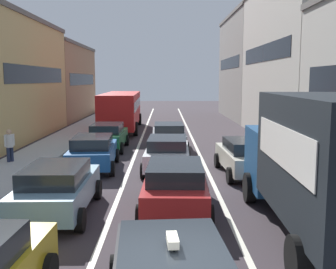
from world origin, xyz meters
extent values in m
cube|color=#B1B1B1|center=(-6.70, 20.00, 0.07)|extent=(2.60, 64.00, 0.14)
cube|color=silver|center=(-1.70, 20.00, 0.01)|extent=(0.16, 60.00, 0.01)
cube|color=silver|center=(1.70, 20.00, 0.01)|extent=(0.16, 60.00, 0.01)
cube|color=black|center=(-8.48, 22.00, 4.24)|extent=(0.02, 11.73, 1.10)
cube|color=#9E7556|center=(-12.00, 36.67, 3.58)|extent=(7.00, 14.57, 7.17)
cube|color=black|center=(-8.48, 36.67, 3.94)|extent=(0.02, 11.73, 1.10)
cube|color=#66605B|center=(-12.00, 36.67, 7.32)|extent=(7.20, 14.57, 0.30)
cube|color=gray|center=(9.90, 36.67, 5.07)|extent=(7.00, 14.57, 10.13)
cube|color=black|center=(6.38, 36.67, 5.57)|extent=(0.02, 11.73, 1.10)
cube|color=#66605B|center=(9.90, 36.67, 10.28)|extent=(7.20, 14.57, 0.30)
cube|color=#B2ADA3|center=(9.90, 22.00, 5.15)|extent=(7.00, 14.57, 10.30)
cube|color=black|center=(6.38, 22.00, 5.67)|extent=(0.02, 11.73, 1.10)
cube|color=navy|center=(3.79, 7.43, 1.43)|extent=(2.47, 2.47, 1.90)
cube|color=black|center=(3.82, 8.64, 1.81)|extent=(2.02, 0.09, 0.70)
cube|color=black|center=(3.67, 3.67, 2.18)|extent=(2.57, 5.51, 2.80)
cube|color=white|center=(2.46, 3.71, 2.46)|extent=(0.16, 4.48, 0.90)
cylinder|color=black|center=(2.59, 7.55, 0.48)|extent=(0.33, 0.97, 0.96)
cylinder|color=black|center=(4.99, 7.47, 0.48)|extent=(0.33, 0.97, 0.96)
cylinder|color=black|center=(2.43, 2.27, 0.48)|extent=(0.33, 0.97, 0.96)
cube|color=#1E2328|center=(-0.02, 0.54, 1.23)|extent=(1.75, 2.51, 0.52)
cube|color=#F2EACC|center=(-0.02, 0.54, 1.60)|extent=(0.19, 0.45, 0.12)
cylinder|color=black|center=(0.78, 2.26, 0.32)|extent=(0.26, 0.65, 0.64)
cube|color=#A51E1E|center=(0.17, 6.71, 0.67)|extent=(1.93, 4.35, 0.70)
cube|color=#1E2328|center=(0.16, 6.51, 1.23)|extent=(1.65, 2.45, 0.52)
cylinder|color=black|center=(-0.71, 8.19, 0.32)|extent=(0.24, 0.65, 0.64)
cylinder|color=black|center=(1.13, 8.14, 0.32)|extent=(0.24, 0.65, 0.64)
cylinder|color=black|center=(-0.79, 5.27, 0.32)|extent=(0.24, 0.65, 0.64)
cylinder|color=black|center=(1.05, 5.22, 0.32)|extent=(0.24, 0.65, 0.64)
cube|color=#759EB7|center=(-3.27, 6.44, 0.67)|extent=(1.85, 4.32, 0.70)
cube|color=#1E2328|center=(-3.27, 6.24, 1.23)|extent=(1.61, 2.43, 0.52)
cylinder|color=black|center=(-4.21, 7.90, 0.32)|extent=(0.23, 0.64, 0.64)
cylinder|color=black|center=(-2.37, 7.92, 0.32)|extent=(0.23, 0.64, 0.64)
cylinder|color=black|center=(-4.17, 4.97, 0.32)|extent=(0.23, 0.64, 0.64)
cylinder|color=black|center=(-2.33, 4.99, 0.32)|extent=(0.23, 0.64, 0.64)
cube|color=silver|center=(-0.02, 12.10, 0.67)|extent=(1.95, 4.36, 0.70)
cube|color=#1E2328|center=(-0.03, 11.90, 1.23)|extent=(1.67, 2.46, 0.52)
cylinder|color=black|center=(-0.89, 13.59, 0.32)|extent=(0.24, 0.65, 0.64)
cylinder|color=black|center=(0.95, 13.53, 0.32)|extent=(0.24, 0.65, 0.64)
cylinder|color=black|center=(-0.99, 10.67, 0.32)|extent=(0.24, 0.65, 0.64)
cylinder|color=black|center=(0.84, 10.60, 0.32)|extent=(0.24, 0.65, 0.64)
cube|color=#194C8C|center=(-3.30, 12.48, 0.67)|extent=(2.03, 4.39, 0.70)
cube|color=#1E2328|center=(-3.28, 12.28, 1.23)|extent=(1.71, 2.49, 0.52)
cylinder|color=black|center=(-4.29, 13.89, 0.32)|extent=(0.25, 0.65, 0.64)
cylinder|color=black|center=(-2.46, 13.99, 0.32)|extent=(0.25, 0.65, 0.64)
cylinder|color=black|center=(-4.13, 10.97, 0.32)|extent=(0.25, 0.65, 0.64)
cylinder|color=black|center=(-2.30, 11.07, 0.32)|extent=(0.25, 0.65, 0.64)
cube|color=gray|center=(0.08, 17.56, 0.67)|extent=(1.88, 4.33, 0.70)
cube|color=#1E2328|center=(0.08, 17.36, 1.23)|extent=(1.63, 2.44, 0.52)
cylinder|color=black|center=(-0.87, 19.00, 0.32)|extent=(0.23, 0.64, 0.64)
cylinder|color=black|center=(0.97, 19.04, 0.32)|extent=(0.23, 0.64, 0.64)
cylinder|color=black|center=(-0.81, 16.08, 0.32)|extent=(0.23, 0.64, 0.64)
cylinder|color=black|center=(1.03, 16.11, 0.32)|extent=(0.23, 0.64, 0.64)
cube|color=#19592D|center=(-3.35, 17.49, 0.67)|extent=(1.85, 4.32, 0.70)
cube|color=#1E2328|center=(-3.35, 17.29, 1.23)|extent=(1.61, 2.43, 0.52)
cylinder|color=black|center=(-4.25, 18.96, 0.32)|extent=(0.23, 0.64, 0.64)
cylinder|color=black|center=(-2.41, 18.94, 0.32)|extent=(0.23, 0.64, 0.64)
cylinder|color=black|center=(-4.29, 16.04, 0.32)|extent=(0.23, 0.64, 0.64)
cylinder|color=black|center=(-2.45, 16.01, 0.32)|extent=(0.23, 0.64, 0.64)
cube|color=beige|center=(3.20, 11.34, 0.67)|extent=(1.96, 4.36, 0.70)
cube|color=#1E2328|center=(3.21, 11.14, 1.23)|extent=(1.67, 2.47, 0.52)
cylinder|color=black|center=(2.23, 12.76, 0.32)|extent=(0.24, 0.65, 0.64)
cylinder|color=black|center=(4.07, 12.83, 0.32)|extent=(0.24, 0.65, 0.64)
cylinder|color=black|center=(2.34, 9.84, 0.32)|extent=(0.24, 0.65, 0.64)
cylinder|color=black|center=(4.18, 9.91, 0.32)|extent=(0.24, 0.65, 0.64)
cube|color=#B21919|center=(-3.51, 26.26, 1.70)|extent=(2.73, 10.55, 2.40)
cube|color=black|center=(-3.51, 26.26, 2.06)|extent=(2.75, 9.92, 0.70)
cylinder|color=black|center=(-4.84, 30.01, 0.50)|extent=(0.32, 1.01, 1.00)
cylinder|color=black|center=(-2.34, 30.06, 0.50)|extent=(0.32, 1.01, 1.00)
cylinder|color=black|center=(-4.69, 23.08, 0.50)|extent=(0.32, 1.01, 1.00)
cylinder|color=black|center=(-2.19, 23.14, 0.50)|extent=(0.32, 1.01, 1.00)
cylinder|color=#262D47|center=(-7.37, 13.34, 0.41)|extent=(0.16, 0.16, 0.82)
cylinder|color=#262D47|center=(-7.27, 13.50, 0.41)|extent=(0.16, 0.16, 0.82)
cylinder|color=silver|center=(-7.32, 13.42, 1.12)|extent=(0.34, 0.34, 0.60)
sphere|color=tan|center=(-7.32, 13.42, 1.54)|extent=(0.24, 0.24, 0.24)
cylinder|color=silver|center=(-7.44, 13.24, 1.15)|extent=(0.10, 0.10, 0.55)
cylinder|color=silver|center=(-7.20, 13.60, 1.15)|extent=(0.10, 0.10, 0.55)
camera|label=1|loc=(-0.13, -5.10, 3.92)|focal=43.26mm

